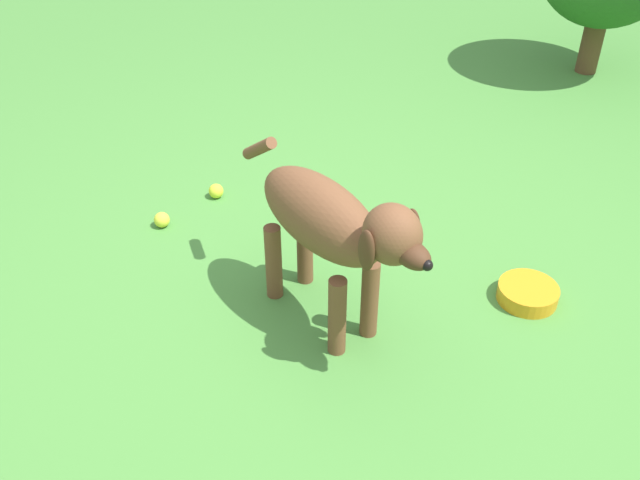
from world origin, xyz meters
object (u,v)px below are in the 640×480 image
tennis_ball_0 (216,191)px  dog (330,225)px  tennis_ball_1 (162,220)px  water_bowl (528,293)px

tennis_ball_0 → dog: bearing=65.6°
tennis_ball_1 → water_bowl: size_ratio=0.30×
tennis_ball_1 → water_bowl: (-0.41, 1.45, -0.00)m
water_bowl → tennis_ball_0: bearing=-85.6°
tennis_ball_1 → water_bowl: bearing=105.8°
dog → water_bowl: (-0.50, 0.54, -0.39)m
tennis_ball_0 → tennis_ball_1: same height
water_bowl → tennis_ball_1: bearing=-74.2°
tennis_ball_0 → water_bowl: 1.41m
dog → water_bowl: size_ratio=4.06×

